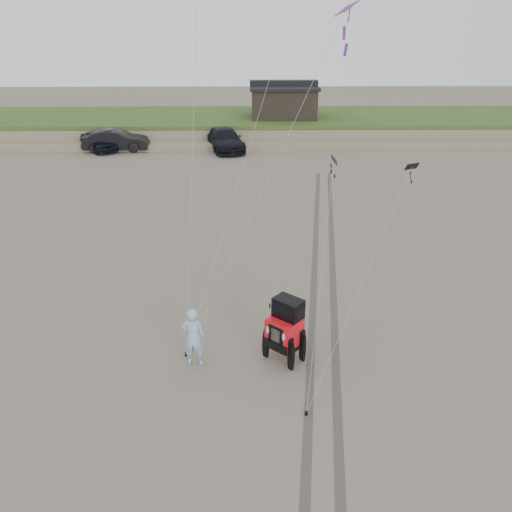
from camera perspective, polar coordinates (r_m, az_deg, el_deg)
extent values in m
plane|color=#6B6054|center=(15.82, 4.46, -13.20)|extent=(160.00, 160.00, 0.00)
cube|color=#7A6B54|center=(51.22, 0.69, 14.68)|extent=(160.00, 12.00, 1.40)
cube|color=#2D4719|center=(51.07, 0.70, 15.62)|extent=(160.00, 12.00, 0.35)
cube|color=#7A6B54|center=(44.93, 0.92, 12.65)|extent=(160.00, 3.50, 0.50)
cube|color=black|center=(49.96, 3.14, 17.09)|extent=(6.00, 5.00, 2.60)
cube|color=black|center=(49.79, 3.18, 18.71)|extent=(6.40, 5.40, 0.25)
cube|color=black|center=(49.75, 3.19, 19.14)|extent=(6.40, 1.20, 0.50)
imported|color=black|center=(45.56, -17.56, 12.41)|extent=(4.30, 4.91, 1.60)
imported|color=black|center=(44.93, -15.72, 12.61)|extent=(5.59, 2.23, 1.81)
imported|color=black|center=(43.81, -3.56, 13.16)|extent=(3.97, 6.63, 1.80)
imported|color=#819EC7|center=(15.69, -7.17, -9.17)|extent=(0.76, 0.53, 2.00)
cube|color=black|center=(19.58, 17.39, 9.75)|extent=(0.54, 0.35, 0.30)
cube|color=black|center=(19.92, 8.92, 10.82)|extent=(0.30, 0.57, 0.35)
cube|color=#73198E|center=(21.17, 10.36, 26.09)|extent=(0.90, 1.25, 0.60)
cylinder|color=black|center=(16.60, -8.00, -11.06)|extent=(0.08, 0.08, 0.12)
cylinder|color=black|center=(14.40, 5.76, -17.46)|extent=(0.08, 0.08, 0.12)
cube|color=#4C443D|center=(22.79, 6.73, -0.60)|extent=(4.42, 29.74, 0.01)
cube|color=#4C443D|center=(22.91, 8.72, -0.58)|extent=(4.42, 29.74, 0.01)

